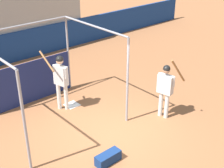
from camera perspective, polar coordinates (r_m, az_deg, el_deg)
ground_plane at (r=9.23m, az=-0.40°, el=-9.35°), size 60.00×60.00×0.00m
outfield_wall at (r=14.50m, az=-19.50°, el=5.84°), size 24.00×0.12×1.34m
batting_cage at (r=10.31m, az=-13.97°, el=1.56°), size 3.40×3.15×2.75m
home_plate at (r=10.78m, az=-7.32°, el=-3.80°), size 0.44×0.44×0.02m
player_batter at (r=10.08m, az=-9.38°, el=1.24°), size 0.55×0.85×2.01m
player_waiting at (r=9.68m, az=9.76°, el=-0.41°), size 0.56×0.77×2.09m
equipment_bag at (r=8.20m, az=-0.72°, el=-13.37°), size 0.70×0.28×0.28m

